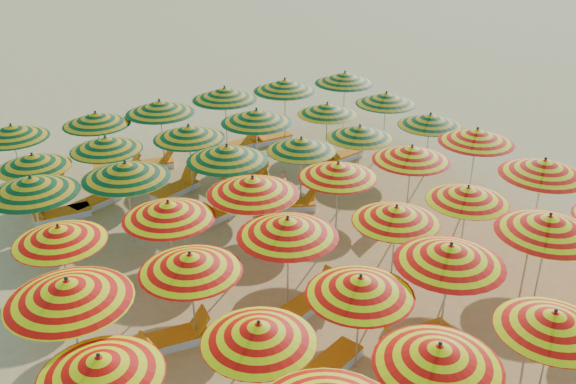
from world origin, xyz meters
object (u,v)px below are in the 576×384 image
object	(u,v)px
umbrella_6	(100,366)
umbrella_13	(190,263)
umbrella_32	(189,132)
umbrella_35	(386,98)
umbrella_3	(554,321)
lounger_9	(394,221)
umbrella_16	(468,194)
lounger_15	(245,176)
umbrella_20	(253,186)
lounger_14	(176,189)
umbrella_33	(257,116)
umbrella_37	(96,119)
umbrella_39	(225,94)
umbrella_22	(412,153)
umbrella_19	(168,210)
lounger_21	(270,139)
umbrella_30	(33,161)
umbrella_8	(360,286)
lounger_8	(91,294)
umbrella_9	(450,254)
umbrella_34	(327,109)
umbrella_7	(259,333)
umbrella_15	(396,214)
umbrella_26	(227,153)
umbrella_23	(477,136)
lounger_12	(61,214)
umbrella_10	(549,225)
lounger_13	(97,201)
umbrella_31	(106,144)
umbrella_41	(345,78)
lounger_11	(290,205)
lounger_3	(417,339)
lounger_7	(313,300)
umbrella_29	(430,120)
umbrella_14	(288,227)
beachgoer_a	(284,190)
lounger_19	(151,164)
lounger_16	(341,157)
umbrella_27	(301,145)
lounger_10	(212,217)
umbrella_17	(544,168)
umbrella_36	(12,132)
umbrella_28	(360,132)
umbrella_25	(126,170)
umbrella_21	(338,170)
umbrella_12	(68,290)
lounger_20	(241,144)

from	to	relation	value
umbrella_6	umbrella_13	xyz separation A→B (m)	(2.46, 2.33, 0.05)
umbrella_32	umbrella_35	size ratio (longest dim) A/B	1.11
umbrella_3	lounger_9	xyz separation A→B (m)	(1.88, 7.41, -1.89)
umbrella_16	lounger_15	distance (m)	8.39
umbrella_20	lounger_14	xyz separation A→B (m)	(-0.54, 5.09, -2.15)
umbrella_33	lounger_15	bearing A→B (deg)	-177.73
umbrella_37	lounger_14	distance (m)	3.74
umbrella_33	umbrella_39	world-z (taller)	umbrella_39
umbrella_37	lounger_9	xyz separation A→B (m)	(7.02, -7.77, -2.00)
umbrella_6	umbrella_22	bearing A→B (deg)	25.46
umbrella_19	lounger_21	size ratio (longest dim) A/B	1.46
umbrella_6	umbrella_30	distance (m)	9.94
umbrella_8	lounger_8	world-z (taller)	umbrella_8
umbrella_9	umbrella_34	world-z (taller)	umbrella_9
umbrella_7	lounger_21	size ratio (longest dim) A/B	1.56
umbrella_15	umbrella_26	size ratio (longest dim) A/B	0.99
umbrella_23	lounger_12	world-z (taller)	umbrella_23
umbrella_10	lounger_13	xyz separation A→B (m)	(-8.35, 10.54, -2.15)
umbrella_31	umbrella_41	bearing A→B (deg)	12.62
lounger_11	lounger_12	size ratio (longest dim) A/B	1.05
umbrella_7	lounger_12	xyz separation A→B (m)	(-2.01, 10.30, -1.88)
umbrella_13	lounger_14	size ratio (longest dim) A/B	1.33
umbrella_22	lounger_11	distance (m)	4.20
umbrella_32	umbrella_37	xyz separation A→B (m)	(-2.35, 2.78, -0.02)
lounger_3	lounger_7	size ratio (longest dim) A/B	0.95
umbrella_29	umbrella_32	world-z (taller)	umbrella_32
umbrella_30	umbrella_14	bearing A→B (deg)	-57.91
umbrella_19	beachgoer_a	world-z (taller)	umbrella_19
umbrella_6	lounger_19	world-z (taller)	umbrella_6
umbrella_19	lounger_16	world-z (taller)	umbrella_19
umbrella_15	umbrella_27	bearing A→B (deg)	88.33
umbrella_32	lounger_3	world-z (taller)	umbrella_32
umbrella_3	lounger_10	bearing A→B (deg)	106.12
umbrella_17	umbrella_36	size ratio (longest dim) A/B	0.90
umbrella_22	umbrella_23	world-z (taller)	umbrella_23
umbrella_3	umbrella_41	size ratio (longest dim) A/B	0.83
umbrella_15	umbrella_17	size ratio (longest dim) A/B	0.98
umbrella_13	lounger_19	bearing A→B (deg)	78.96
umbrella_28	lounger_9	world-z (taller)	umbrella_28
umbrella_29	lounger_13	size ratio (longest dim) A/B	1.30
umbrella_14	umbrella_25	world-z (taller)	umbrella_25
umbrella_21	umbrella_30	size ratio (longest dim) A/B	1.09
lounger_13	lounger_9	bearing A→B (deg)	-60.13
umbrella_6	lounger_11	world-z (taller)	umbrella_6
umbrella_6	umbrella_31	size ratio (longest dim) A/B	0.91
umbrella_6	umbrella_41	bearing A→B (deg)	44.37
umbrella_23	lounger_7	xyz separation A→B (m)	(-7.46, -2.73, -2.08)
umbrella_12	lounger_20	xyz separation A→B (m)	(8.22, 10.53, -2.19)
umbrella_23	umbrella_34	world-z (taller)	umbrella_23
umbrella_21	lounger_3	bearing A→B (deg)	-100.61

